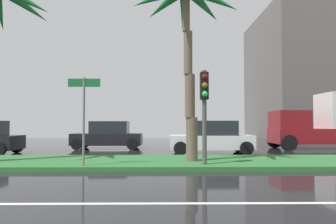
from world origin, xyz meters
TOP-DOWN VIEW (x-y plane):
  - ground_plane at (0.00, 9.00)m, footprint 90.00×42.00m
  - near_lane_divider_stripe at (0.00, 2.00)m, footprint 81.00×0.14m
  - median_strip at (0.00, 8.00)m, footprint 85.50×4.00m
  - palm_tree_centre_left at (3.79, 7.60)m, footprint 4.24×4.10m
  - traffic_signal_median_right at (4.34, 6.66)m, footprint 0.28×0.43m
  - street_name_sign at (0.18, 6.43)m, footprint 1.10×0.08m
  - car_in_traffic_second at (-0.59, 15.26)m, footprint 4.30×2.02m
  - car_in_traffic_third at (5.43, 12.16)m, footprint 4.30×2.02m
  - box_truck_lead at (12.92, 14.85)m, footprint 6.40×2.64m

SIDE VIEW (x-z plane):
  - ground_plane at x=0.00m, z-range -0.10..0.00m
  - near_lane_divider_stripe at x=0.00m, z-range 0.00..0.01m
  - median_strip at x=0.00m, z-range 0.00..0.15m
  - car_in_traffic_second at x=-0.59m, z-range -0.03..1.69m
  - car_in_traffic_third at x=5.43m, z-range -0.03..1.69m
  - box_truck_lead at x=12.92m, z-range -0.18..3.28m
  - street_name_sign at x=0.18m, z-range 0.58..3.58m
  - traffic_signal_median_right at x=4.34m, z-range 0.77..4.07m
  - palm_tree_centre_left at x=3.79m, z-range 2.43..9.61m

